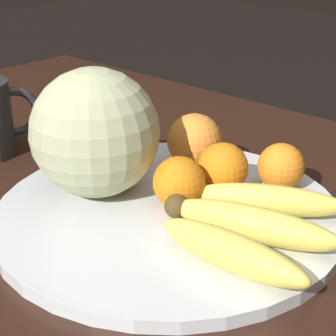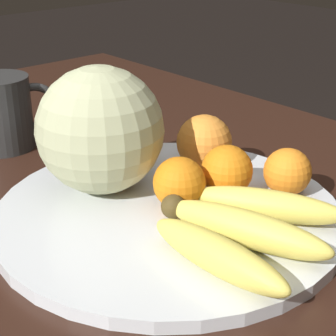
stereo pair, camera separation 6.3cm
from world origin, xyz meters
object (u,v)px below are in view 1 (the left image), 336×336
fruit_bowl (168,212)px  orange_mid_center (195,141)px  orange_back_left (179,182)px  kitchen_table (202,309)px  banana_bunch (250,224)px  orange_front_right (223,168)px  orange_front_left (281,166)px  melon (95,133)px  produce_tag (235,210)px

fruit_bowl → orange_mid_center: 0.13m
fruit_bowl → orange_back_left: 0.04m
kitchen_table → banana_bunch: banana_bunch is taller
banana_bunch → kitchen_table: bearing=173.4°
orange_front_right → orange_mid_center: bearing=154.7°
orange_front_left → orange_back_left: (-0.06, -0.12, 0.00)m
melon → orange_front_left: size_ratio=2.66×
produce_tag → fruit_bowl: bearing=-151.0°
orange_front_left → orange_front_right: size_ratio=0.93×
kitchen_table → banana_bunch: (0.05, 0.01, 0.13)m
fruit_bowl → produce_tag: 0.08m
melon → orange_mid_center: bearing=73.7°
orange_back_left → melon: bearing=-159.1°
kitchen_table → orange_back_left: (-0.05, 0.02, 0.14)m
fruit_bowl → orange_back_left: (0.01, 0.01, 0.04)m
orange_front_left → orange_front_right: bearing=-130.3°
fruit_bowl → melon: 0.13m
fruit_bowl → kitchen_table: bearing=-5.3°
melon → banana_bunch: melon is taller
banana_bunch → orange_front_left: (-0.04, 0.13, 0.01)m
orange_mid_center → orange_back_left: bearing=-59.3°
kitchen_table → orange_mid_center: size_ratio=21.94×
banana_bunch → orange_back_left: size_ratio=3.24×
kitchen_table → orange_front_left: size_ratio=27.89×
orange_front_right → fruit_bowl: bearing=-105.9°
banana_bunch → produce_tag: banana_bunch is taller
orange_back_left → orange_mid_center: bearing=120.7°
banana_bunch → orange_back_left: 0.10m
orange_front_right → melon: bearing=-137.8°
orange_back_left → kitchen_table: bearing=-17.7°
orange_front_left → orange_back_left: orange_back_left is taller
kitchen_table → orange_mid_center: (-0.11, 0.11, 0.15)m
banana_bunch → orange_front_left: bearing=92.2°
orange_front_right → banana_bunch: bearing=-38.9°
banana_bunch → produce_tag: 0.07m
fruit_bowl → melon: size_ratio=2.62×
melon → orange_front_right: melon is taller
melon → orange_mid_center: 0.15m
orange_front_right → orange_back_left: (-0.01, -0.06, -0.00)m
kitchen_table → melon: melon is taller
banana_bunch → fruit_bowl: bearing=165.7°
orange_front_right → orange_mid_center: orange_mid_center is taller
kitchen_table → orange_mid_center: bearing=133.6°
orange_mid_center → kitchen_table: bearing=-46.4°
fruit_bowl → banana_bunch: bearing=1.7°
orange_back_left → produce_tag: (0.06, 0.03, -0.03)m
fruit_bowl → melon: bearing=-163.6°
fruit_bowl → orange_front_right: (0.02, 0.07, 0.04)m
orange_front_right → orange_mid_center: (-0.07, 0.03, 0.01)m
orange_front_right → orange_mid_center: 0.08m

